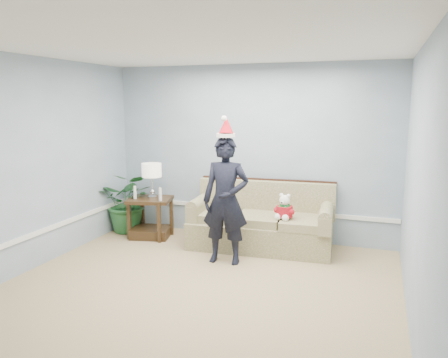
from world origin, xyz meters
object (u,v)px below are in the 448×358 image
at_px(table_lamp, 152,172).
at_px(man, 226,201).
at_px(sofa, 261,224).
at_px(side_table, 151,222).
at_px(houseplant, 129,202).
at_px(teddy_bear, 284,210).

bearing_deg(table_lamp, man, -24.81).
xyz_separation_m(sofa, side_table, (-1.78, -0.14, -0.10)).
bearing_deg(table_lamp, houseplant, 167.60).
height_order(table_lamp, teddy_bear, table_lamp).
xyz_separation_m(table_lamp, houseplant, (-0.50, 0.11, -0.55)).
bearing_deg(man, side_table, 151.76).
relative_size(sofa, teddy_bear, 5.75).
height_order(man, teddy_bear, man).
bearing_deg(man, houseplant, 153.18).
bearing_deg(man, table_lamp, 150.19).
height_order(houseplant, man, man).
distance_m(table_lamp, man, 1.63).
distance_m(side_table, teddy_bear, 2.20).
bearing_deg(sofa, houseplant, 175.87).
distance_m(sofa, side_table, 1.79).
height_order(sofa, houseplant, houseplant).
distance_m(houseplant, teddy_bear, 2.66).
xyz_separation_m(man, teddy_bear, (0.67, 0.57, -0.20)).
xyz_separation_m(houseplant, teddy_bear, (2.64, -0.22, 0.14)).
distance_m(sofa, table_lamp, 1.89).
xyz_separation_m(side_table, teddy_bear, (2.16, -0.07, 0.40)).
height_order(table_lamp, man, man).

